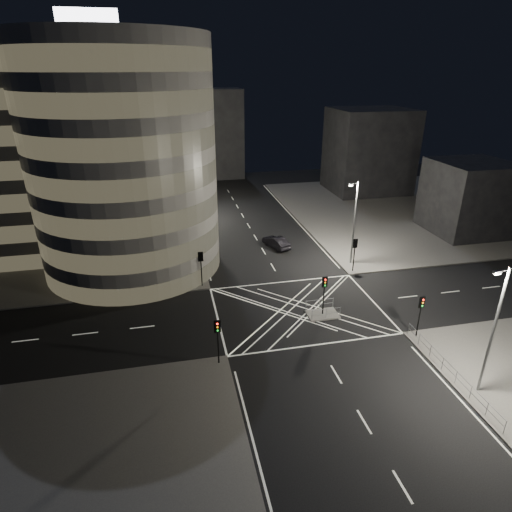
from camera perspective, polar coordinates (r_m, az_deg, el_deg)
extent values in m
plane|color=black|center=(42.86, 5.61, -7.10)|extent=(120.00, 120.00, 0.00)
cube|color=#585552|center=(67.83, -26.17, 2.51)|extent=(42.00, 42.00, 0.15)
cube|color=#585552|center=(77.26, 20.41, 5.90)|extent=(42.00, 42.00, 0.15)
cube|color=slate|center=(42.22, 8.84, -7.70)|extent=(3.00, 2.00, 0.15)
cylinder|color=gray|center=(49.91, -17.20, 12.07)|extent=(20.00, 20.00, 25.00)
cube|color=gray|center=(61.25, -26.15, 12.77)|extent=(20.00, 18.00, 25.00)
cube|color=white|center=(51.41, -21.60, 27.31)|extent=(6.00, 0.40, 2.00)
cube|color=black|center=(51.34, -21.43, 26.32)|extent=(6.40, 0.50, 0.50)
cube|color=gray|center=(78.28, -20.24, 14.53)|extent=(24.00, 16.00, 22.00)
cube|color=black|center=(85.06, 14.79, 13.43)|extent=(14.00, 12.00, 15.00)
cube|color=black|center=(67.94, 26.51, 7.02)|extent=(10.00, 10.00, 10.00)
cube|color=black|center=(94.07, -7.62, 15.75)|extent=(18.00, 8.00, 18.00)
cylinder|color=black|center=(48.22, -9.56, -1.00)|extent=(0.32, 0.32, 3.63)
ellipsoid|color=black|center=(46.98, -9.82, 2.54)|extent=(5.03, 5.03, 5.79)
cylinder|color=black|center=(53.71, -9.95, 1.71)|extent=(0.32, 0.32, 3.77)
ellipsoid|color=black|center=(52.64, -10.18, 4.81)|extent=(4.35, 4.35, 5.00)
cylinder|color=black|center=(59.41, -10.24, 3.61)|extent=(0.32, 0.32, 3.26)
ellipsoid|color=black|center=(58.55, -10.43, 6.07)|extent=(3.84, 3.84, 4.42)
cylinder|color=black|center=(65.01, -10.52, 5.58)|extent=(0.32, 0.32, 3.70)
ellipsoid|color=black|center=(64.06, -10.74, 8.41)|extent=(5.39, 5.39, 6.20)
cylinder|color=black|center=(70.79, -10.72, 6.91)|extent=(0.32, 0.32, 3.33)
ellipsoid|color=black|center=(70.03, -10.90, 9.15)|extent=(4.35, 4.35, 5.00)
cylinder|color=black|center=(46.44, -7.28, -2.29)|extent=(0.12, 0.12, 3.00)
cube|color=black|center=(45.62, -7.40, -0.09)|extent=(0.28, 0.22, 0.90)
cube|color=black|center=(45.62, -7.40, -0.09)|extent=(0.55, 0.04, 1.10)
cylinder|color=black|center=(34.77, -5.07, -12.01)|extent=(0.12, 0.12, 3.00)
cube|color=black|center=(33.67, -5.19, -9.32)|extent=(0.28, 0.22, 0.90)
cube|color=black|center=(33.67, -5.19, -9.32)|extent=(0.55, 0.04, 1.10)
cylinder|color=black|center=(50.72, 12.90, -0.39)|extent=(0.12, 0.12, 3.00)
cube|color=black|center=(49.97, 13.11, 1.65)|extent=(0.28, 0.22, 0.90)
cube|color=black|center=(49.97, 13.11, 1.65)|extent=(0.55, 0.04, 1.10)
cylinder|color=black|center=(40.30, 20.85, -8.17)|extent=(0.12, 0.12, 3.00)
cube|color=black|center=(39.35, 21.26, -5.76)|extent=(0.28, 0.22, 0.90)
cube|color=black|center=(39.35, 21.26, -5.76)|extent=(0.55, 0.04, 1.10)
cylinder|color=black|center=(41.42, 8.98, -5.84)|extent=(0.12, 0.12, 3.00)
cube|color=black|center=(40.50, 9.16, -3.44)|extent=(0.28, 0.22, 0.90)
cube|color=black|center=(40.50, 9.16, -3.44)|extent=(0.55, 0.04, 1.10)
cylinder|color=slate|center=(49.83, -8.86, 3.85)|extent=(0.20, 0.20, 10.00)
cylinder|color=slate|center=(48.43, -8.69, 9.29)|extent=(0.90, 0.10, 0.10)
cube|color=slate|center=(48.49, -8.14, 9.22)|extent=(0.50, 0.25, 0.18)
cube|color=white|center=(48.51, -8.14, 9.09)|extent=(0.42, 0.20, 0.05)
cylinder|color=slate|center=(67.04, -9.97, 8.98)|extent=(0.20, 0.20, 10.00)
cylinder|color=slate|center=(66.00, -9.87, 13.08)|extent=(0.90, 0.10, 0.10)
cube|color=slate|center=(66.04, -9.47, 13.03)|extent=(0.50, 0.25, 0.18)
cube|color=white|center=(66.06, -9.46, 12.94)|extent=(0.42, 0.20, 0.05)
cylinder|color=slate|center=(51.57, 12.97, 4.21)|extent=(0.20, 0.20, 10.00)
cylinder|color=slate|center=(50.01, 13.01, 9.41)|extent=(0.90, 0.10, 0.10)
cube|color=slate|center=(49.85, 12.52, 9.29)|extent=(0.50, 0.25, 0.18)
cube|color=white|center=(49.87, 12.51, 9.17)|extent=(0.42, 0.20, 0.05)
cylinder|color=slate|center=(34.23, 29.03, -8.94)|extent=(0.20, 0.20, 10.00)
cylinder|color=slate|center=(31.82, 30.13, -1.66)|extent=(0.90, 0.10, 0.10)
cube|color=slate|center=(31.57, 29.48, -1.91)|extent=(0.50, 0.25, 0.18)
cube|color=white|center=(31.61, 29.44, -2.09)|extent=(0.42, 0.20, 0.05)
cube|color=slate|center=(37.04, 24.35, -13.68)|extent=(0.06, 11.70, 1.10)
cube|color=slate|center=(41.18, 9.34, -7.59)|extent=(2.80, 0.06, 1.10)
cube|color=slate|center=(42.62, 8.48, -6.37)|extent=(2.80, 0.06, 1.10)
imported|color=black|center=(56.69, 2.72, 1.86)|extent=(3.09, 4.82, 1.50)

